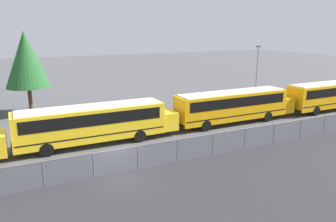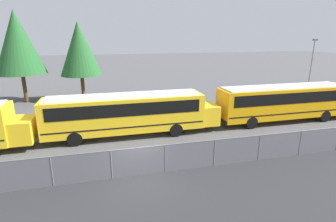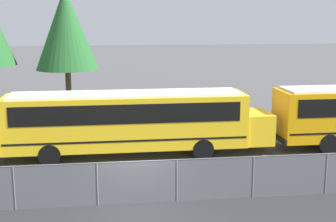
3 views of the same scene
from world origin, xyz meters
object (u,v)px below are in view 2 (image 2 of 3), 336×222
object	(u,v)px
school_bus_2	(129,112)
light_pole	(311,65)
school_bus_3	(286,100)
tree_2	(18,42)
tree_1	(79,49)

from	to	relation	value
school_bus_2	light_pole	bearing A→B (deg)	19.44
school_bus_2	school_bus_3	size ratio (longest dim) A/B	1.00
school_bus_2	tree_2	world-z (taller)	tree_2
school_bus_3	tree_1	world-z (taller)	tree_1
light_pole	tree_1	size ratio (longest dim) A/B	0.78
school_bus_2	light_pole	size ratio (longest dim) A/B	1.90
school_bus_3	school_bus_2	bearing A→B (deg)	-179.45
tree_1	school_bus_3	bearing A→B (deg)	-35.56
light_pole	tree_2	world-z (taller)	tree_2
light_pole	tree_2	size ratio (longest dim) A/B	0.69
school_bus_2	light_pole	world-z (taller)	light_pole
school_bus_3	tree_1	size ratio (longest dim) A/B	1.48
light_pole	tree_2	bearing A→B (deg)	171.46
light_pole	tree_1	xyz separation A→B (m)	(-28.86, 4.88, 2.19)
school_bus_2	school_bus_3	xyz separation A→B (m)	(14.49, 0.14, 0.00)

